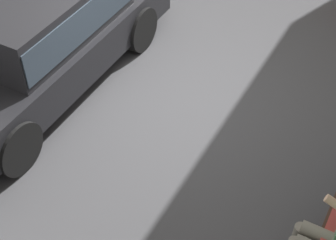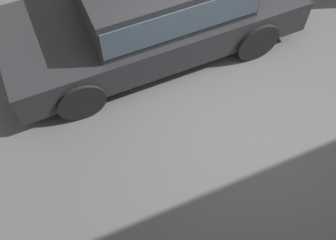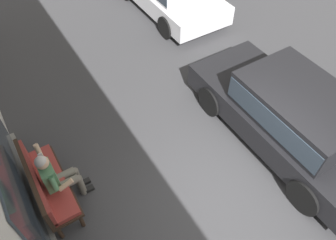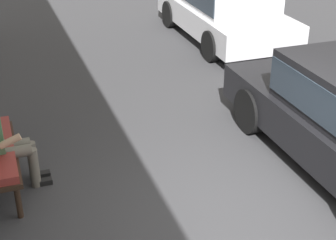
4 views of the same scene
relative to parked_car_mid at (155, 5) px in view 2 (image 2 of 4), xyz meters
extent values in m
plane|color=#38383A|center=(-0.55, 1.75, -0.81)|extent=(60.00, 60.00, 0.00)
cube|color=black|center=(0.08, 0.00, -0.27)|extent=(4.46, 1.78, 0.55)
cylinder|color=black|center=(1.47, 0.84, -0.46)|extent=(0.69, 0.18, 0.69)
cylinder|color=black|center=(1.46, -0.85, -0.46)|extent=(0.69, 0.18, 0.69)
cylinder|color=black|center=(-1.30, 0.85, -0.46)|extent=(0.69, 0.18, 0.69)
camera|label=1|loc=(4.16, 4.35, 3.98)|focal=55.00mm
camera|label=2|loc=(1.67, 4.35, 4.30)|focal=45.00mm
camera|label=3|loc=(-2.36, 4.35, 4.80)|focal=35.00mm
camera|label=4|loc=(-4.73, 4.35, 2.98)|focal=55.00mm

